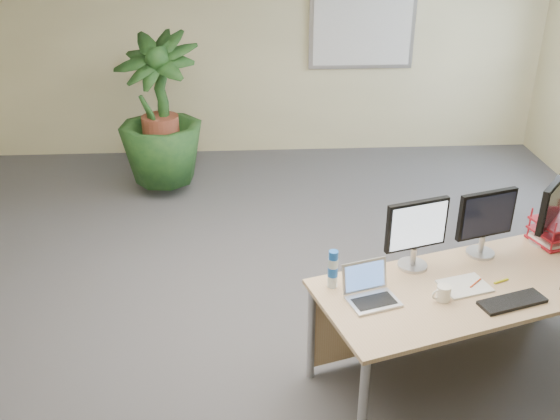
{
  "coord_description": "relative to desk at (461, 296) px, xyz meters",
  "views": [
    {
      "loc": [
        -0.26,
        -3.74,
        2.98
      ],
      "look_at": [
        -0.02,
        0.35,
        0.93
      ],
      "focal_mm": 40.0,
      "sensor_mm": 36.0,
      "label": 1
    }
  ],
  "objects": [
    {
      "name": "monitor_left",
      "position": [
        -0.31,
        0.12,
        0.44
      ],
      "size": [
        0.43,
        0.2,
        0.48
      ],
      "color": "#B2B2B6",
      "rests_on": "desk"
    },
    {
      "name": "monitor_right",
      "position": [
        0.2,
        0.25,
        0.44
      ],
      "size": [
        0.42,
        0.19,
        0.48
      ],
      "color": "#B2B2B6",
      "rests_on": "desk"
    },
    {
      "name": "whiteboard",
      "position": [
        0.05,
        4.33,
        0.94
      ],
      "size": [
        1.3,
        0.04,
        0.95
      ],
      "color": "#A6A6AB",
      "rests_on": "back_wall"
    },
    {
      "name": "letter_tray",
      "position": [
        0.8,
        0.39,
        0.24
      ],
      "size": [
        0.42,
        0.36,
        0.17
      ],
      "color": "maroon",
      "rests_on": "desk"
    },
    {
      "name": "floor_plant",
      "position": [
        -2.32,
        3.12,
        0.14
      ],
      "size": [
        1.1,
        1.1,
        1.5
      ],
      "primitive_type": "imported",
      "rotation": [
        0.0,
        0.0,
        -0.39
      ],
      "color": "#163D1A",
      "rests_on": "floor"
    },
    {
      "name": "yellow_highlighter",
      "position": [
        0.21,
        -0.1,
        0.17
      ],
      "size": [
        0.11,
        0.06,
        0.02
      ],
      "primitive_type": "cylinder",
      "rotation": [
        0.0,
        1.57,
        0.38
      ],
      "color": "yellow",
      "rests_on": "desk"
    },
    {
      "name": "orange_pen",
      "position": [
        0.03,
        -0.13,
        0.18
      ],
      "size": [
        0.11,
        0.1,
        0.01
      ],
      "primitive_type": "cylinder",
      "rotation": [
        0.0,
        1.57,
        0.75
      ],
      "color": "#DA4918",
      "rests_on": "spiral_notebook"
    },
    {
      "name": "laptop",
      "position": [
        -0.67,
        -0.22,
        0.22
      ],
      "size": [
        0.36,
        0.34,
        0.22
      ],
      "color": "silver",
      "rests_on": "desk"
    },
    {
      "name": "keyboard",
      "position": [
        0.19,
        -0.33,
        0.18
      ],
      "size": [
        0.45,
        0.26,
        0.02
      ],
      "primitive_type": "cube",
      "rotation": [
        0.0,
        0.0,
        0.29
      ],
      "color": "black",
      "rests_on": "desk"
    },
    {
      "name": "water_bottle",
      "position": [
        -0.88,
        -0.08,
        0.29
      ],
      "size": [
        0.07,
        0.07,
        0.26
      ],
      "color": "white",
      "rests_on": "desk"
    },
    {
      "name": "monitor_dark",
      "position": [
        0.7,
        0.38,
        0.44
      ],
      "size": [
        0.31,
        0.35,
        0.48
      ],
      "color": "#B2B2B6",
      "rests_on": "desk"
    },
    {
      "name": "spiral_notebook",
      "position": [
        -0.04,
        -0.14,
        0.17
      ],
      "size": [
        0.35,
        0.29,
        0.01
      ],
      "primitive_type": "cube",
      "rotation": [
        0.0,
        0.0,
        0.26
      ],
      "color": "white",
      "rests_on": "desk"
    },
    {
      "name": "desk",
      "position": [
        0.0,
        0.0,
        0.0
      ],
      "size": [
        2.19,
        1.41,
        0.78
      ],
      "color": "tan",
      "rests_on": "floor"
    },
    {
      "name": "floor",
      "position": [
        -1.15,
        0.36,
        -0.61
      ],
      "size": [
        8.0,
        8.0,
        0.0
      ],
      "primitive_type": "plane",
      "color": "#4B4B50",
      "rests_on": "ground"
    },
    {
      "name": "back_wall",
      "position": [
        -1.15,
        4.36,
        0.74
      ],
      "size": [
        7.0,
        0.04,
        2.7
      ],
      "primitive_type": "cube",
      "color": "#CAC08F",
      "rests_on": "floor"
    },
    {
      "name": "coffee_mug",
      "position": [
        -0.23,
        -0.27,
        0.21
      ],
      "size": [
        0.13,
        0.09,
        0.1
      ],
      "color": "white",
      "rests_on": "desk"
    }
  ]
}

